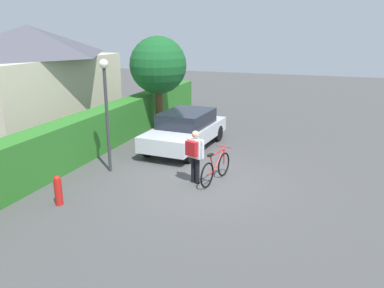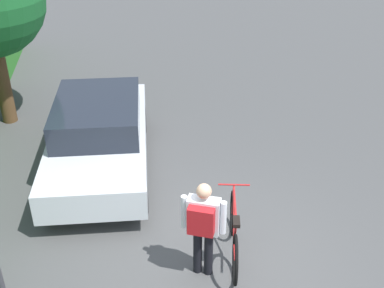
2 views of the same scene
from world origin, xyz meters
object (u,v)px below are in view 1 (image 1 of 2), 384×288
(parked_car_near, at_px, (186,129))
(fire_hydrant, at_px, (58,190))
(street_lamp, at_px, (106,99))
(tree_kerbside, at_px, (158,66))
(bicycle, at_px, (216,168))
(person_rider, at_px, (195,152))

(parked_car_near, distance_m, fire_hydrant, 5.98)
(parked_car_near, bearing_deg, street_lamp, 156.07)
(tree_kerbside, bearing_deg, bicycle, -141.55)
(parked_car_near, distance_m, bicycle, 3.55)
(person_rider, bearing_deg, tree_kerbside, 32.91)
(person_rider, relative_size, tree_kerbside, 0.39)
(parked_car_near, relative_size, person_rider, 2.75)
(parked_car_near, distance_m, tree_kerbside, 3.85)
(person_rider, relative_size, street_lamp, 0.45)
(bicycle, bearing_deg, parked_car_near, 35.07)
(parked_car_near, xyz_separation_m, bicycle, (-2.89, -2.03, -0.34))
(fire_hydrant, bearing_deg, street_lamp, 1.09)
(street_lamp, bearing_deg, person_rider, -90.98)
(person_rider, height_order, fire_hydrant, person_rider)
(bicycle, xyz_separation_m, person_rider, (-0.34, 0.55, 0.56))
(bicycle, relative_size, street_lamp, 0.51)
(person_rider, bearing_deg, parked_car_near, 24.54)
(street_lamp, distance_m, tree_kerbside, 5.65)
(parked_car_near, relative_size, tree_kerbside, 1.06)
(bicycle, xyz_separation_m, fire_hydrant, (-2.92, 3.39, 0.00))
(parked_car_near, relative_size, bicycle, 2.44)
(person_rider, distance_m, tree_kerbside, 6.96)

